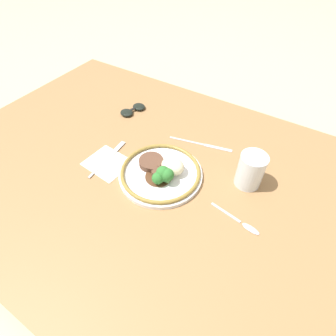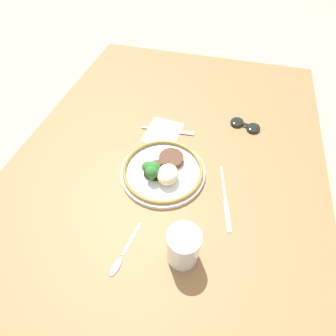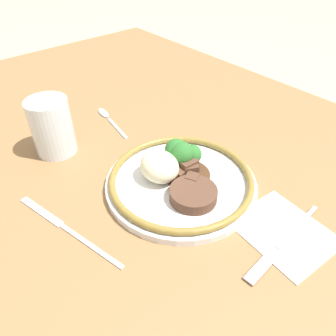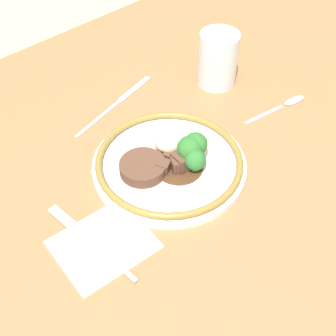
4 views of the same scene
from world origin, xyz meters
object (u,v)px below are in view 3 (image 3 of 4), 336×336
at_px(fork, 278,248).
at_px(spoon, 107,116).
at_px(plate, 178,177).
at_px(knife, 64,227).
at_px(juice_glass, 52,129).

relative_size(fork, spoon, 1.27).
distance_m(plate, knife, 0.20).
distance_m(fork, knife, 0.32).
bearing_deg(fork, knife, -52.16).
bearing_deg(plate, juice_glass, 25.68).
distance_m(juice_glass, fork, 0.45).
relative_size(fork, knife, 0.86).
xyz_separation_m(plate, juice_glass, (0.24, 0.11, 0.03)).
bearing_deg(juice_glass, spoon, -71.79).
xyz_separation_m(plate, knife, (0.04, 0.20, -0.02)).
xyz_separation_m(plate, fork, (-0.20, -0.02, -0.02)).
height_order(juice_glass, knife, juice_glass).
relative_size(juice_glass, spoon, 0.74).
bearing_deg(juice_glass, fork, -163.08).
xyz_separation_m(juice_glass, knife, (-0.19, 0.08, -0.05)).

